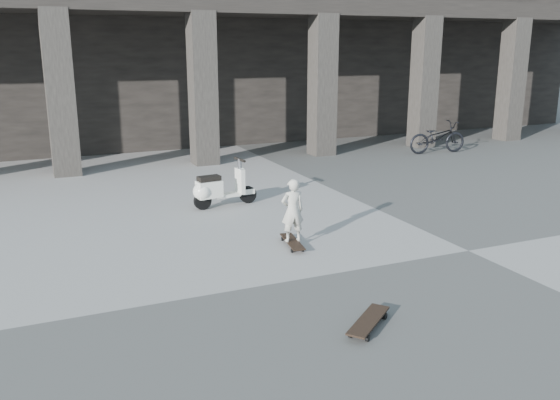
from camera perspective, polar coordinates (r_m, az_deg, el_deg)
name	(u,v)px	position (r m, az deg, el deg)	size (l,w,h in m)	color
ground	(468,251)	(9.85, 17.68, -4.68)	(90.00, 90.00, 0.00)	#4D4D4A
colonnade	(209,48)	(21.61, -6.89, 14.30)	(28.00, 8.82, 6.00)	black
longboard	(292,242)	(9.58, 1.20, -4.06)	(0.34, 0.89, 0.09)	black
skateboard_spare	(368,321)	(7.00, 8.51, -11.48)	(0.83, 0.73, 0.11)	black
child	(293,210)	(9.42, 1.21, -1.01)	(0.37, 0.25, 1.02)	beige
scooter	(215,189)	(11.80, -6.31, 1.02)	(1.36, 0.50, 0.95)	black
bicycle	(437,137)	(18.36, 14.90, 5.85)	(0.63, 1.81, 0.95)	black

